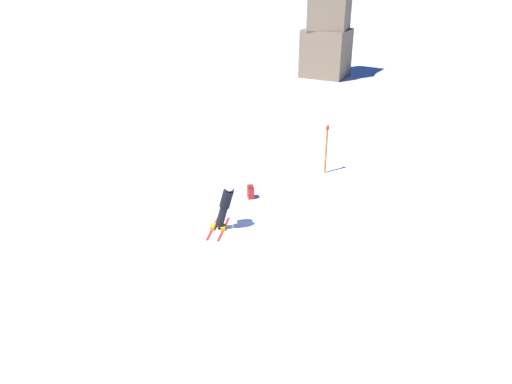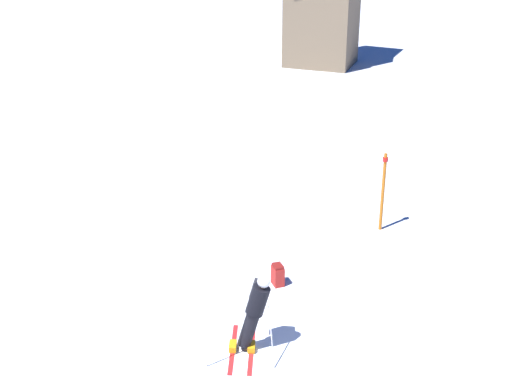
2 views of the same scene
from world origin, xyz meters
The scene contains 5 objects.
ground_plane centered at (0.00, 0.00, 0.00)m, with size 300.00×300.00×0.00m, color white.
skier centered at (-0.47, 0.10, 0.91)m, with size 1.23×1.64×1.68m.
rock_pillar centered at (-5.20, 22.16, 3.93)m, with size 3.06×2.69×9.37m.
spare_backpack centered at (-0.80, 2.48, 0.24)m, with size 0.36×0.37×0.50m.
trail_marker centered at (0.82, 5.94, 1.14)m, with size 0.13×0.13×2.08m.
Camera 1 is at (6.97, -12.07, 8.33)m, focal length 35.00 mm.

